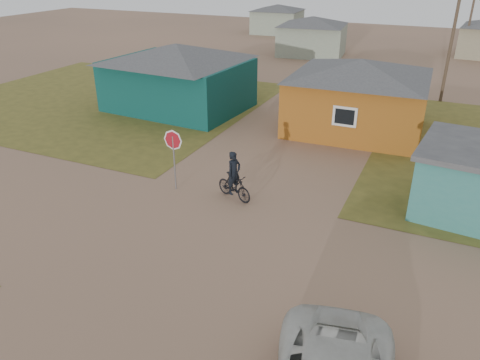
# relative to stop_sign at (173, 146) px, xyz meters

# --- Properties ---
(ground) EXTENTS (120.00, 120.00, 0.00)m
(ground) POSITION_rel_stop_sign_xyz_m (2.69, -3.60, -1.89)
(ground) COLOR #956F56
(grass_nw) EXTENTS (20.00, 18.00, 0.00)m
(grass_nw) POSITION_rel_stop_sign_xyz_m (-11.31, 9.40, -1.88)
(grass_nw) COLOR olive
(grass_nw) RESTS_ON ground
(house_teal) EXTENTS (8.93, 7.08, 4.00)m
(house_teal) POSITION_rel_stop_sign_xyz_m (-5.81, 9.90, 0.17)
(house_teal) COLOR #0A3935
(house_teal) RESTS_ON ground
(house_yellow) EXTENTS (7.72, 6.76, 3.90)m
(house_yellow) POSITION_rel_stop_sign_xyz_m (5.19, 10.40, 0.11)
(house_yellow) COLOR #A05918
(house_yellow) RESTS_ON ground
(house_pale_west) EXTENTS (7.04, 6.15, 3.60)m
(house_pale_west) POSITION_rel_stop_sign_xyz_m (-3.31, 30.40, -0.03)
(house_pale_west) COLOR gray
(house_pale_west) RESTS_ON ground
(house_pale_north) EXTENTS (6.28, 5.81, 3.40)m
(house_pale_north) POSITION_rel_stop_sign_xyz_m (-11.31, 42.40, -0.14)
(house_pale_north) COLOR gray
(house_pale_north) RESTS_ON ground
(utility_pole_near) EXTENTS (1.40, 0.20, 8.00)m
(utility_pole_near) POSITION_rel_stop_sign_xyz_m (9.19, 18.40, 2.25)
(utility_pole_near) COLOR brown
(utility_pole_near) RESTS_ON ground
(utility_pole_far) EXTENTS (1.40, 0.20, 8.00)m
(utility_pole_far) POSITION_rel_stop_sign_xyz_m (10.19, 34.40, 2.25)
(utility_pole_far) COLOR brown
(utility_pole_far) RESTS_ON ground
(stop_sign) EXTENTS (0.79, 0.38, 2.58)m
(stop_sign) POSITION_rel_stop_sign_xyz_m (0.00, 0.00, 0.00)
(stop_sign) COLOR gray
(stop_sign) RESTS_ON ground
(cyclist) EXTENTS (1.83, 1.09, 2.00)m
(cyclist) POSITION_rel_stop_sign_xyz_m (2.56, 0.22, -1.16)
(cyclist) COLOR black
(cyclist) RESTS_ON ground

